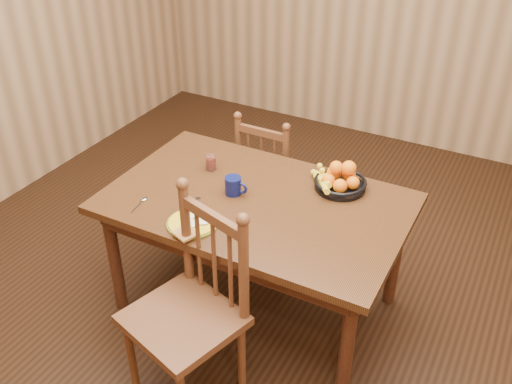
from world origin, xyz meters
The scene contains 10 objects.
room centered at (0.00, 0.00, 1.35)m, with size 4.52×5.02×2.72m.
dining_table centered at (0.00, 0.00, 0.67)m, with size 1.60×1.00×0.75m.
chair_far centered at (-0.27, 0.71, 0.44)m, with size 0.41×0.40×0.91m.
chair_near centered at (0.01, -0.67, 0.52)m, with size 0.59×0.58×1.07m.
breakfast_plate centered at (-0.17, -0.35, 0.76)m, with size 0.26×0.30×0.04m.
fork centered at (-0.29, -0.21, 0.75)m, with size 0.05×0.18×0.00m.
spoon centered at (-0.53, -0.31, 0.75)m, with size 0.04×0.16×0.01m.
coffee_mug centered at (-0.13, 0.00, 0.80)m, with size 0.13×0.09×0.10m.
juice_glass centered at (-0.38, 0.16, 0.79)m, with size 0.06×0.06×0.09m.
fruit_bowl centered at (0.35, 0.32, 0.80)m, with size 0.32×0.32×0.17m.
Camera 1 is at (1.20, -2.24, 2.44)m, focal length 40.00 mm.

